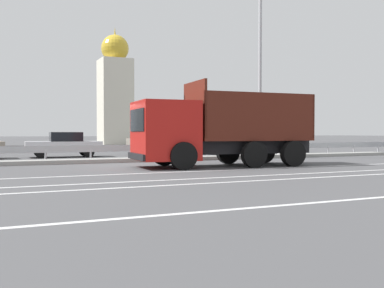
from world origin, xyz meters
TOP-DOWN VIEW (x-y plane):
  - ground_plane at (0.00, 0.00)m, footprint 320.00×320.00m
  - lane_strip_0 at (3.39, -3.64)m, footprint 60.56×0.16m
  - lane_strip_1 at (3.39, -5.97)m, footprint 60.56×0.16m
  - lane_strip_2 at (3.39, -7.21)m, footprint 60.56×0.16m
  - median_island at (0.00, 2.40)m, footprint 33.31×1.10m
  - median_guardrail at (0.00, 3.34)m, footprint 60.56×0.09m
  - dump_truck at (2.36, -1.77)m, footprint 7.57×3.04m
  - median_road_sign at (9.13, 2.40)m, footprint 0.77×0.16m
  - street_lamp_1 at (7.76, 2.04)m, footprint 0.71×2.39m
  - parked_car_4 at (-1.57, 7.86)m, footprint 4.16×1.92m
  - parked_car_5 at (4.37, 8.17)m, footprint 4.08×1.89m
  - parked_car_6 at (9.36, 7.43)m, footprint 4.97×2.19m
  - church_tower at (8.34, 34.09)m, footprint 3.60×3.60m

SIDE VIEW (x-z plane):
  - ground_plane at x=0.00m, z-range 0.00..0.00m
  - lane_strip_0 at x=3.39m, z-range 0.00..0.01m
  - lane_strip_1 at x=3.39m, z-range 0.00..0.01m
  - lane_strip_2 at x=3.39m, z-range 0.00..0.01m
  - median_island at x=0.00m, z-range 0.00..0.18m
  - median_guardrail at x=0.00m, z-range 0.18..0.96m
  - parked_car_4 at x=-1.57m, z-range 0.00..1.42m
  - parked_car_6 at x=9.36m, z-range 0.03..1.45m
  - parked_car_5 at x=4.37m, z-range 0.00..1.53m
  - median_road_sign at x=9.13m, z-range 0.08..2.46m
  - dump_truck at x=2.36m, z-range -0.40..3.03m
  - street_lamp_1 at x=7.76m, z-range 0.51..10.46m
  - church_tower at x=8.34m, z-range -0.58..13.24m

